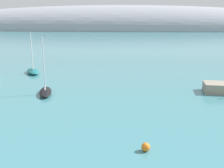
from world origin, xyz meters
TOP-DOWN VIEW (x-y plane):
  - distant_ridge at (-9.35, 221.16)m, footprint 368.52×60.77m
  - sailboat_black_near_shore at (-11.38, 30.17)m, footprint 3.14×5.90m
  - sailboat_teal_mid_mooring at (-18.42, 44.94)m, footprint 4.65×6.31m
  - mooring_buoy_orange at (2.45, 13.36)m, footprint 0.77×0.77m

SIDE VIEW (x-z plane):
  - distant_ridge at x=-9.35m, z-range -19.69..19.69m
  - mooring_buoy_orange at x=2.45m, z-range 0.00..0.77m
  - sailboat_black_near_shore at x=-11.38m, z-range -3.77..4.66m
  - sailboat_teal_mid_mooring at x=-18.42m, z-range -3.56..4.59m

